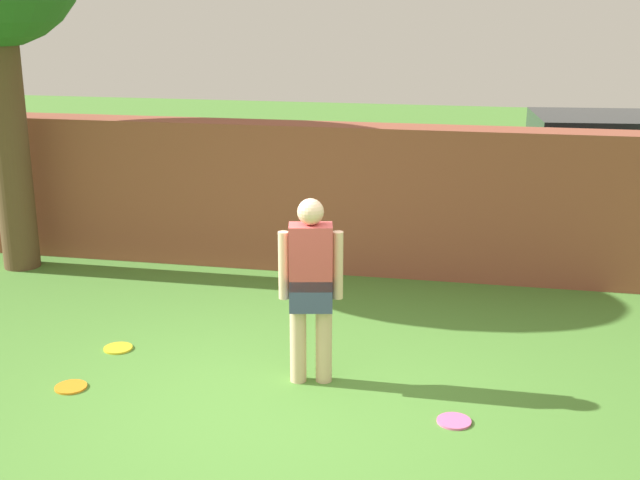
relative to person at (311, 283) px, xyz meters
The scene contains 7 objects.
ground_plane 1.08m from the person, 110.83° to the right, with size 40.00×40.00×0.00m, color #4C8433.
brick_wall 3.55m from the person, 118.89° to the left, with size 10.46×0.50×1.77m, color brown.
person is the anchor object (origin of this frame).
car 5.74m from the person, 58.76° to the left, with size 4.35×2.25×1.72m.
frisbee_orange 2.23m from the person, 164.55° to the right, with size 0.27×0.27×0.02m, color orange.
frisbee_pink 1.61m from the person, 21.77° to the right, with size 0.27×0.27×0.02m, color pink.
frisbee_yellow 2.14m from the person, behind, with size 0.27×0.27×0.02m, color yellow.
Camera 1 is at (1.59, -5.86, 3.19)m, focal length 46.65 mm.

